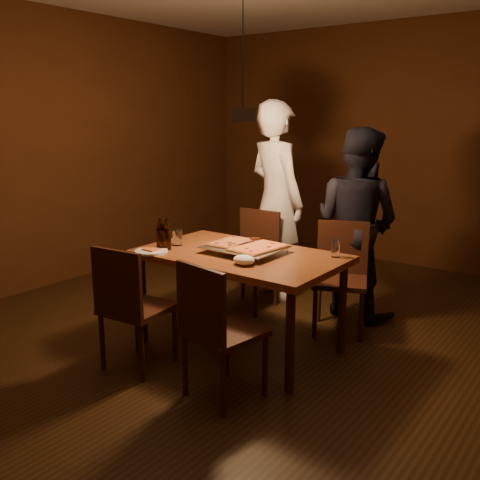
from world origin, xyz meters
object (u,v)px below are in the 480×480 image
Objects in this scene: pendant_lamp at (243,113)px; chair_far_right at (341,266)px; diner_dark at (356,223)px; chair_far_left at (254,250)px; beer_bottle_a at (160,234)px; chair_near_right at (214,320)px; beer_bottle_b at (167,234)px; dining_table at (240,263)px; pizza_tray at (245,249)px; diner_white at (276,201)px; plate_slice at (151,251)px; chair_near_left at (129,297)px.

chair_far_right is at bearing 56.07° from pendant_lamp.
diner_dark is (-0.07, 0.40, 0.29)m from chair_far_right.
diner_dark reaches higher than chair_far_left.
chair_far_right is at bearing 46.89° from beer_bottle_a.
diner_dark is (0.83, 0.38, 0.29)m from chair_far_left.
beer_bottle_a reaches higher than chair_near_right.
beer_bottle_b reaches higher than chair_near_right.
chair_far_left is (-0.46, 0.83, -0.14)m from dining_table.
diner_white is (-0.47, 1.14, 0.17)m from pizza_tray.
chair_near_right is 2.04× the size of beer_bottle_b.
chair_near_left is at bearing -66.32° from plate_slice.
chair_far_right is 2.31× the size of beer_bottle_a.
chair_far_left is 1.22m from plate_slice.
pendant_lamp is (0.41, -0.73, 1.22)m from chair_far_left.
pizza_tray is at bearing 26.68° from beer_bottle_a.
beer_bottle_a is 1.74m from diner_dark.
beer_bottle_a is 0.14× the size of diner_dark.
dining_table is 2.72× the size of chair_far_right.
pizza_tray is 0.33× the size of diner_dark.
chair_near_left is at bearing -111.47° from pendant_lamp.
diner_white is (-0.07, 1.94, 0.41)m from chair_near_left.
chair_near_right is at bearing -27.30° from beer_bottle_a.
chair_near_left reaches higher than plate_slice.
chair_near_right is at bearing -3.12° from chair_near_left.
diner_dark reaches higher than dining_table.
chair_near_left and chair_near_right have the same top height.
chair_far_left is 1.48m from pendant_lamp.
chair_far_left is at bearing 118.87° from dining_table.
diner_white reaches higher than plate_slice.
pendant_lamp is (-0.39, 0.82, 1.22)m from chair_near_right.
dining_table is 0.65m from beer_bottle_a.
chair_near_left is 0.48m from plate_slice.
chair_far_right is 1.50m from pendant_lamp.
diner_white reaches higher than pizza_tray.
plate_slice is at bearing 167.84° from chair_near_right.
diner_dark reaches higher than beer_bottle_b.
dining_table is 6.29× the size of beer_bottle_a.
beer_bottle_a is 1.00× the size of beer_bottle_b.
chair_far_right is (0.44, 0.81, -0.14)m from dining_table.
chair_near_left is at bearing -116.62° from dining_table.
pendant_lamp is (-0.42, -1.11, 0.93)m from diner_dark.
diner_white is (-0.88, 0.37, 0.41)m from chair_far_right.
pendant_lamp is (0.52, 0.35, 0.89)m from beer_bottle_a.
pendant_lamp reaches higher than chair_near_left.
diner_dark is (0.75, 1.97, 0.29)m from chair_near_left.
beer_bottle_a is at bearing -145.78° from pendant_lamp.
chair_far_right is 1.14× the size of chair_near_left.
chair_near_left is 1.00× the size of chair_near_right.
chair_far_left is 1.97× the size of plate_slice.
dining_table is 0.82m from chair_near_right.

